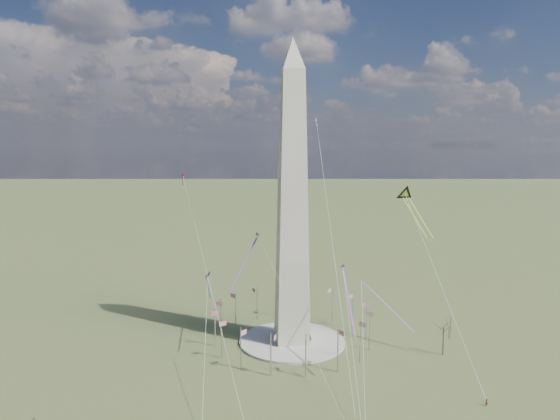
{
  "coord_description": "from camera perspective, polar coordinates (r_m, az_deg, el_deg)",
  "views": [
    {
      "loc": [
        -25.09,
        -161.25,
        66.78
      ],
      "look_at": [
        -4.13,
        0.0,
        45.68
      ],
      "focal_mm": 32.0,
      "sensor_mm": 36.0,
      "label": 1
    }
  ],
  "objects": [
    {
      "name": "kite_delta_black",
      "position": [
        178.04,
        14.26,
        1.48
      ],
      "size": [
        7.27,
        19.18,
        15.72
      ],
      "rotation": [
        0.0,
        0.0,
        3.27
      ],
      "color": "black",
      "rests_on": "ground"
    },
    {
      "name": "kite_small_white",
      "position": [
        207.12,
        4.13,
        10.34
      ],
      "size": [
        1.51,
        2.31,
        4.98
      ],
      "rotation": [
        0.0,
        0.0,
        2.58
      ],
      "color": "white",
      "rests_on": "ground"
    },
    {
      "name": "tree_near",
      "position": [
        171.36,
        18.22,
        -12.45
      ],
      "size": [
        7.77,
        7.77,
        13.61
      ],
      "color": "#493B2C",
      "rests_on": "ground"
    },
    {
      "name": "plaza",
      "position": [
        176.17,
        1.38,
        -14.74
      ],
      "size": [
        36.0,
        36.0,
        0.8
      ],
      "primitive_type": "cylinder",
      "color": "#B6B1A6",
      "rests_on": "ground"
    },
    {
      "name": "kite_small_red",
      "position": [
        202.67,
        -11.08,
        3.84
      ],
      "size": [
        1.46,
        1.94,
        4.98
      ],
      "rotation": [
        0.0,
        0.0,
        2.94
      ],
      "color": "red",
      "rests_on": "ground"
    },
    {
      "name": "person_east",
      "position": [
        147.75,
        22.52,
        -19.64
      ],
      "size": [
        0.73,
        0.49,
        1.96
      ],
      "primitive_type": "imported",
      "rotation": [
        0.0,
        0.0,
        3.17
      ],
      "color": "gray",
      "rests_on": "ground"
    },
    {
      "name": "washington_monument",
      "position": [
        164.27,
        1.43,
        0.81
      ],
      "size": [
        15.56,
        15.56,
        100.0
      ],
      "color": "#BCB29D",
      "rests_on": "plaza"
    },
    {
      "name": "flagpole_ring",
      "position": [
        173.7,
        1.39,
        -12.64
      ],
      "size": [
        54.4,
        54.4,
        13.0
      ],
      "color": "#B8BABF",
      "rests_on": "ground"
    },
    {
      "name": "ground",
      "position": [
        176.32,
        1.38,
        -14.86
      ],
      "size": [
        2000.0,
        2000.0,
        0.0
      ],
      "primitive_type": "plane",
      "color": "#42562B",
      "rests_on": "ground"
    },
    {
      "name": "kite_diamond_purple",
      "position": [
        174.04,
        -8.24,
        -7.68
      ],
      "size": [
        1.95,
        3.15,
        9.96
      ],
      "rotation": [
        0.0,
        0.0,
        2.7
      ],
      "color": "#391767",
      "rests_on": "ground"
    },
    {
      "name": "kite_streamer_right",
      "position": [
        177.52,
        11.24,
        -9.69
      ],
      "size": [
        14.39,
        18.04,
        14.99
      ],
      "rotation": [
        0.0,
        0.0,
        3.8
      ],
      "color": "#EC3C25",
      "rests_on": "ground"
    },
    {
      "name": "kite_streamer_mid",
      "position": [
        164.44,
        -3.62,
        -5.04
      ],
      "size": [
        11.78,
        20.76,
        15.63
      ],
      "rotation": [
        0.0,
        0.0,
        2.66
      ],
      "color": "#EC3C25",
      "rests_on": "ground"
    },
    {
      "name": "kite_streamer_left",
      "position": [
        155.31,
        7.64,
        -8.97
      ],
      "size": [
        3.32,
        23.04,
        15.81
      ],
      "rotation": [
        0.0,
        0.0,
        3.06
      ],
      "color": "#EC3C25",
      "rests_on": "ground"
    }
  ]
}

